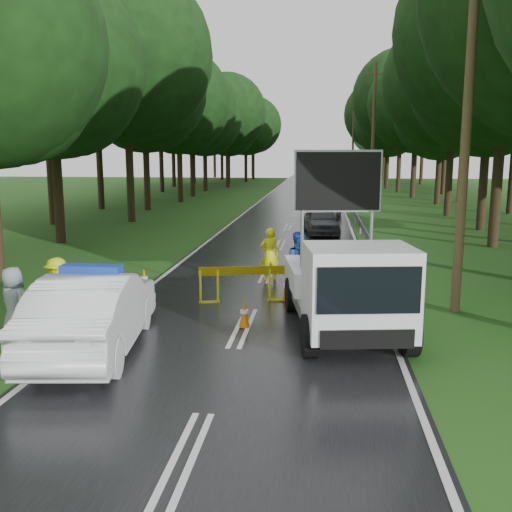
# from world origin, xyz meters

# --- Properties ---
(ground) EXTENTS (160.00, 160.00, 0.00)m
(ground) POSITION_xyz_m (0.00, 0.00, 0.00)
(ground) COLOR #204E16
(ground) RESTS_ON ground
(road) EXTENTS (7.00, 140.00, 0.02)m
(road) POSITION_xyz_m (0.00, 30.00, 0.01)
(road) COLOR black
(road) RESTS_ON ground
(guardrail) EXTENTS (0.12, 60.06, 0.70)m
(guardrail) POSITION_xyz_m (3.70, 29.67, 0.55)
(guardrail) COLOR gray
(guardrail) RESTS_ON ground
(utility_pole_near) EXTENTS (1.40, 0.24, 10.00)m
(utility_pole_near) POSITION_xyz_m (5.20, 2.00, 5.06)
(utility_pole_near) COLOR #4F4025
(utility_pole_near) RESTS_ON ground
(utility_pole_mid) EXTENTS (1.40, 0.24, 10.00)m
(utility_pole_mid) POSITION_xyz_m (5.20, 28.00, 5.06)
(utility_pole_mid) COLOR #4F4025
(utility_pole_mid) RESTS_ON ground
(utility_pole_far) EXTENTS (1.40, 0.24, 10.00)m
(utility_pole_far) POSITION_xyz_m (5.20, 54.00, 5.06)
(utility_pole_far) COLOR #4F4025
(utility_pole_far) RESTS_ON ground
(police_sedan) EXTENTS (2.35, 5.12, 1.79)m
(police_sedan) POSITION_xyz_m (-2.80, -1.88, 0.82)
(police_sedan) COLOR white
(police_sedan) RESTS_ON ground
(work_truck) EXTENTS (2.96, 5.31, 4.02)m
(work_truck) POSITION_xyz_m (2.33, -0.21, 1.09)
(work_truck) COLOR gray
(work_truck) RESTS_ON ground
(barrier) EXTENTS (2.37, 0.58, 1.00)m
(barrier) POSITION_xyz_m (-0.28, 2.23, 0.76)
(barrier) COLOR #CDDA0B
(barrier) RESTS_ON ground
(officer) EXTENTS (0.71, 0.58, 1.69)m
(officer) POSITION_xyz_m (0.16, 5.00, 0.84)
(officer) COLOR #FBFF0D
(officer) RESTS_ON ground
(civilian) EXTENTS (1.13, 1.06, 1.86)m
(civilian) POSITION_xyz_m (1.20, 3.00, 0.93)
(civilian) COLOR #1843A0
(civilian) RESTS_ON ground
(bystander_left) EXTENTS (0.88, 1.14, 1.56)m
(bystander_left) POSITION_xyz_m (-4.46, 0.00, 0.78)
(bystander_left) COLOR #D1E50C
(bystander_left) RESTS_ON ground
(bystander_right) EXTENTS (0.95, 0.85, 1.63)m
(bystander_right) POSITION_xyz_m (-4.72, -1.50, 0.82)
(bystander_right) COLOR gray
(bystander_right) RESTS_ON ground
(queue_car_first) EXTENTS (2.05, 4.05, 1.32)m
(queue_car_first) POSITION_xyz_m (1.75, 15.82, 0.66)
(queue_car_first) COLOR #3E4145
(queue_car_first) RESTS_ON ground
(queue_car_second) EXTENTS (2.44, 4.74, 1.31)m
(queue_car_second) POSITION_xyz_m (1.97, 22.76, 0.66)
(queue_car_second) COLOR #A8AAB0
(queue_car_second) RESTS_ON ground
(queue_car_third) EXTENTS (2.68, 4.96, 1.32)m
(queue_car_third) POSITION_xyz_m (1.85, 31.55, 0.66)
(queue_car_third) COLOR black
(queue_car_third) RESTS_ON ground
(queue_car_fourth) EXTENTS (1.79, 5.00, 1.64)m
(queue_car_fourth) POSITION_xyz_m (1.96, 38.58, 0.82)
(queue_car_fourth) COLOR #3A3D42
(queue_car_fourth) RESTS_ON ground
(cone_near_left) EXTENTS (0.32, 0.32, 0.67)m
(cone_near_left) POSITION_xyz_m (-3.50, -1.83, 0.32)
(cone_near_left) COLOR black
(cone_near_left) RESTS_ON ground
(cone_center) EXTENTS (0.31, 0.31, 0.65)m
(cone_center) POSITION_xyz_m (0.03, 0.00, 0.32)
(cone_center) COLOR black
(cone_center) RESTS_ON ground
(cone_far) EXTENTS (0.35, 0.35, 0.75)m
(cone_far) POSITION_xyz_m (0.88, 2.50, 0.36)
(cone_far) COLOR black
(cone_far) RESTS_ON ground
(cone_left_mid) EXTENTS (0.35, 0.35, 0.73)m
(cone_left_mid) POSITION_xyz_m (-3.29, 3.00, 0.35)
(cone_left_mid) COLOR black
(cone_left_mid) RESTS_ON ground
(cone_right) EXTENTS (0.36, 0.36, 0.77)m
(cone_right) POSITION_xyz_m (3.42, 4.50, 0.37)
(cone_right) COLOR black
(cone_right) RESTS_ON ground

